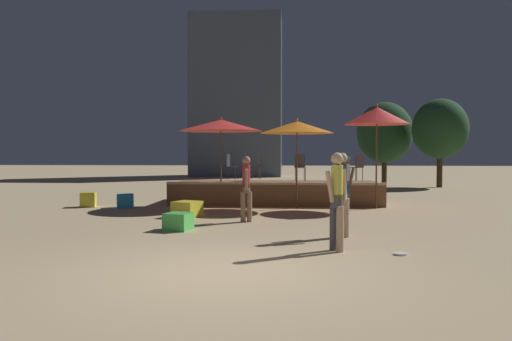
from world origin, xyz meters
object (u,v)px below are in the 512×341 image
(cube_seat_2, at_px, (187,209))
(background_tree_1, at_px, (385,133))
(cube_seat_1, at_px, (178,221))
(cube_seat_3, at_px, (88,200))
(patio_umbrella_0, at_px, (297,127))
(patio_umbrella_2, at_px, (377,116))
(person_2, at_px, (346,183))
(person_1, at_px, (246,187))
(bistro_chair_0, at_px, (300,165))
(frisbee_disc, at_px, (401,254))
(cube_seat_0, at_px, (125,201))
(person_3, at_px, (342,191))
(bistro_chair_2, at_px, (258,164))
(bistro_chair_3, at_px, (358,165))
(background_tree_0, at_px, (440,129))
(patio_umbrella_1, at_px, (221,125))
(bistro_chair_1, at_px, (230,164))
(person_0, at_px, (337,197))

(cube_seat_2, relative_size, background_tree_1, 0.18)
(cube_seat_1, relative_size, cube_seat_3, 1.19)
(cube_seat_1, bearing_deg, patio_umbrella_0, 59.64)
(cube_seat_2, distance_m, background_tree_1, 16.96)
(patio_umbrella_2, bearing_deg, person_2, -124.37)
(person_2, bearing_deg, cube_seat_1, -67.17)
(patio_umbrella_2, xyz_separation_m, cube_seat_1, (-5.16, -4.67, -2.69))
(person_1, xyz_separation_m, person_2, (2.66, 1.65, 0.01))
(cube_seat_1, height_order, cube_seat_3, cube_seat_3)
(bistro_chair_0, xyz_separation_m, frisbee_disc, (1.58, -8.33, -1.32))
(cube_seat_0, xyz_separation_m, background_tree_1, (10.35, 12.64, 2.62))
(person_3, distance_m, background_tree_1, 18.27)
(bistro_chair_2, distance_m, bistro_chair_3, 3.61)
(patio_umbrella_2, relative_size, background_tree_0, 0.73)
(cube_seat_3, relative_size, background_tree_0, 0.12)
(cube_seat_3, distance_m, bistro_chair_0, 7.02)
(cube_seat_3, bearing_deg, cube_seat_0, -6.19)
(bistro_chair_3, relative_size, background_tree_1, 0.20)
(person_2, height_order, bistro_chair_3, bistro_chair_3)
(patio_umbrella_1, xyz_separation_m, patio_umbrella_2, (4.91, -0.34, 0.26))
(patio_umbrella_0, relative_size, cube_seat_1, 4.29)
(patio_umbrella_1, xyz_separation_m, cube_seat_0, (-2.96, -0.64, -2.40))
(person_2, bearing_deg, cube_seat_3, -114.39)
(patio_umbrella_0, height_order, person_2, patio_umbrella_0)
(person_2, height_order, frisbee_disc, person_2)
(cube_seat_2, bearing_deg, person_2, 10.94)
(patio_umbrella_0, relative_size, patio_umbrella_1, 0.97)
(bistro_chair_1, relative_size, frisbee_disc, 3.95)
(person_2, bearing_deg, bistro_chair_0, -170.67)
(cube_seat_1, height_order, background_tree_0, background_tree_0)
(cube_seat_2, distance_m, bistro_chair_0, 4.94)
(person_1, bearing_deg, bistro_chair_0, -114.10)
(patio_umbrella_0, xyz_separation_m, background_tree_1, (4.94, 12.41, 0.31))
(patio_umbrella_0, distance_m, cube_seat_3, 7.05)
(background_tree_0, bearing_deg, bistro_chair_2, -138.88)
(bistro_chair_2, height_order, bistro_chair_3, same)
(cube_seat_1, height_order, bistro_chair_3, bistro_chair_3)
(patio_umbrella_1, xyz_separation_m, cube_seat_2, (-0.52, -2.78, -2.41))
(patio_umbrella_1, distance_m, bistro_chair_3, 4.82)
(cube_seat_0, bearing_deg, bistro_chair_0, 15.66)
(patio_umbrella_2, relative_size, bistro_chair_3, 3.59)
(patio_umbrella_0, bearing_deg, cube_seat_0, -177.56)
(cube_seat_0, distance_m, person_3, 8.11)
(bistro_chair_2, bearing_deg, patio_umbrella_2, 44.01)
(person_0, bearing_deg, person_3, -49.28)
(cube_seat_3, relative_size, bistro_chair_3, 0.61)
(cube_seat_2, height_order, cube_seat_3, cube_seat_3)
(patio_umbrella_1, bearing_deg, person_2, -26.96)
(bistro_chair_2, bearing_deg, person_3, 2.16)
(patio_umbrella_2, height_order, person_1, patio_umbrella_2)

